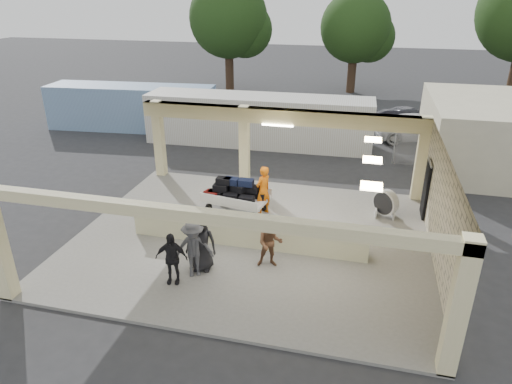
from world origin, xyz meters
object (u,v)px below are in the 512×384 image
(passenger_b, at_px, (171,258))
(passenger_d, at_px, (201,242))
(baggage_handler, at_px, (263,190))
(passenger_a, at_px, (270,243))
(car_dark, at_px, (409,121))
(container_blue, at_px, (132,107))
(luggage_cart, at_px, (235,193))
(drum_fan, at_px, (386,203))
(passenger_c, at_px, (194,249))
(container_white, at_px, (258,120))
(baggage_counter, at_px, (247,232))
(car_white_a, at_px, (420,127))

(passenger_b, distance_m, passenger_d, 1.06)
(baggage_handler, distance_m, passenger_a, 3.62)
(car_dark, bearing_deg, container_blue, 129.15)
(luggage_cart, xyz_separation_m, drum_fan, (5.60, 0.92, -0.20))
(passenger_c, bearing_deg, container_white, 68.40)
(passenger_a, height_order, passenger_b, passenger_a)
(baggage_counter, xyz_separation_m, car_dark, (6.07, 15.49, 0.09))
(car_white_a, bearing_deg, passenger_c, 139.17)
(baggage_counter, height_order, container_white, container_white)
(passenger_c, relative_size, passenger_d, 0.95)
(car_white_a, relative_size, container_white, 0.40)
(drum_fan, bearing_deg, car_white_a, 118.26)
(luggage_cart, bearing_deg, passenger_d, -79.08)
(baggage_handler, distance_m, passenger_b, 5.24)
(baggage_handler, height_order, car_dark, baggage_handler)
(drum_fan, relative_size, car_dark, 0.26)
(luggage_cart, bearing_deg, passenger_c, -80.45)
(drum_fan, relative_size, passenger_c, 0.60)
(container_white, relative_size, container_blue, 1.22)
(baggage_counter, height_order, drum_fan, drum_fan)
(baggage_handler, relative_size, car_dark, 0.47)
(car_white_a, height_order, container_white, container_white)
(baggage_counter, xyz_separation_m, passenger_a, (1.01, -1.08, 0.32))
(baggage_handler, relative_size, passenger_a, 1.19)
(car_dark, height_order, container_blue, container_blue)
(car_dark, bearing_deg, luggage_cart, 179.73)
(passenger_d, relative_size, container_blue, 0.19)
(container_blue, bearing_deg, passenger_a, -53.66)
(container_white, bearing_deg, luggage_cart, -83.49)
(car_white_a, height_order, container_blue, container_blue)
(luggage_cart, relative_size, passenger_c, 1.43)
(car_white_a, bearing_deg, container_white, 93.15)
(luggage_cart, distance_m, car_white_a, 14.02)
(passenger_a, height_order, passenger_c, passenger_c)
(container_blue, bearing_deg, luggage_cart, -50.91)
(luggage_cart, height_order, car_white_a, luggage_cart)
(baggage_counter, distance_m, passenger_b, 3.06)
(passenger_b, bearing_deg, luggage_cart, 74.19)
(passenger_a, xyz_separation_m, container_blue, (-11.62, 13.33, 0.41))
(luggage_cart, relative_size, drum_fan, 2.39)
(baggage_counter, height_order, passenger_b, passenger_b)
(drum_fan, bearing_deg, baggage_counter, -105.60)
(baggage_handler, distance_m, container_white, 8.97)
(luggage_cart, height_order, drum_fan, luggage_cart)
(passenger_c, height_order, car_dark, passenger_c)
(container_blue, bearing_deg, baggage_counter, -53.84)
(passenger_a, bearing_deg, passenger_d, -174.20)
(drum_fan, height_order, passenger_b, passenger_b)
(container_white, distance_m, container_blue, 8.42)
(passenger_c, bearing_deg, car_dark, 41.09)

